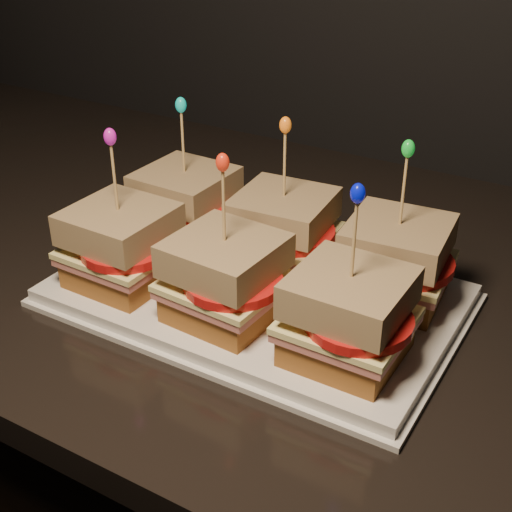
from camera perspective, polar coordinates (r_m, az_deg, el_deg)
The scene contains 46 objects.
cabinet at distance 1.13m, azimuth -0.98°, elevation -19.82°, with size 2.67×0.66×0.84m, color black.
granite_slab at distance 0.85m, azimuth -1.22°, elevation -0.15°, with size 2.71×0.70×0.03m, color black.
platter at distance 0.73m, azimuth 0.00°, elevation -3.15°, with size 0.39×0.24×0.02m, color white.
platter_rim at distance 0.73m, azimuth 0.00°, elevation -3.55°, with size 0.41×0.26×0.01m, color white.
sandwich_0_bread_bot at distance 0.82m, azimuth -5.52°, elevation 2.36°, with size 0.09×0.09×0.03m, color brown.
sandwich_0_ham at distance 0.81m, azimuth -5.57°, elevation 3.42°, with size 0.10×0.10×0.01m, color #C46968.
sandwich_0_cheese at distance 0.81m, azimuth -5.60°, elevation 3.86°, with size 0.10×0.10×0.01m, color #FFF59B.
sandwich_0_tomato at distance 0.79m, azimuth -5.17°, elevation 4.00°, with size 0.09×0.09×0.01m, color red.
sandwich_0_bread_top at distance 0.80m, azimuth -5.70°, elevation 5.68°, with size 0.09×0.09×0.03m, color #50260B.
sandwich_0_pick at distance 0.78m, azimuth -5.86°, elevation 8.77°, with size 0.00×0.00×0.09m, color tan.
sandwich_0_frill at distance 0.76m, azimuth -6.03°, elevation 11.93°, with size 0.01×0.01×0.02m, color #0CBAB3.
sandwich_1_bread_bot at distance 0.76m, azimuth 2.15°, elevation 0.19°, with size 0.09×0.09×0.03m, color brown.
sandwich_1_ham at distance 0.75m, azimuth 2.17°, elevation 1.31°, with size 0.10×0.10×0.01m, color #C46968.
sandwich_1_cheese at distance 0.75m, azimuth 2.18°, elevation 1.78°, with size 0.10×0.10×0.01m, color #FFF59B.
sandwich_1_tomato at distance 0.74m, azimuth 2.79°, elevation 1.89°, with size 0.09×0.09×0.01m, color red.
sandwich_1_bread_top at distance 0.74m, azimuth 2.22°, elevation 3.71°, with size 0.09×0.09×0.03m, color #50260B.
sandwich_1_pick at distance 0.72m, azimuth 2.29°, elevation 7.03°, with size 0.00×0.00×0.09m, color tan.
sandwich_1_frill at distance 0.70m, azimuth 2.37°, elevation 10.43°, with size 0.01×0.01×0.02m, color orange.
sandwich_2_bread_bot at distance 0.72m, azimuth 10.90°, elevation -2.29°, with size 0.09×0.09×0.03m, color brown.
sandwich_2_ham at distance 0.71m, azimuth 11.03°, elevation -1.13°, with size 0.10×0.10×0.01m, color #C46968.
sandwich_2_cheese at distance 0.71m, azimuth 11.08°, elevation -0.64°, with size 0.10×0.10×0.01m, color #FFF59B.
sandwich_2_tomato at distance 0.69m, azimuth 11.89°, elevation -0.57°, with size 0.09×0.09×0.01m, color red.
sandwich_2_bread_top at distance 0.69m, azimuth 11.30°, elevation 1.37°, with size 0.09×0.09×0.03m, color #50260B.
sandwich_2_pick at distance 0.67m, azimuth 11.68°, elevation 4.83°, with size 0.00×0.00×0.09m, color tan.
sandwich_2_frill at distance 0.65m, azimuth 12.08°, elevation 8.41°, with size 0.01×0.01×0.02m, color green.
sandwich_3_bread_bot at distance 0.74m, azimuth -10.52°, elevation -1.05°, with size 0.09×0.09×0.03m, color brown.
sandwich_3_ham at distance 0.73m, azimuth -10.63°, elevation 0.08°, with size 0.10×0.10×0.01m, color #C46968.
sandwich_3_cheese at distance 0.73m, azimuth -10.68°, elevation 0.56°, with size 0.10×0.10×0.01m, color #FFF59B.
sandwich_3_tomato at distance 0.72m, azimuth -10.31°, elevation 0.65°, with size 0.09×0.09×0.01m, color red.
sandwich_3_bread_top at distance 0.72m, azimuth -10.89°, elevation 2.52°, with size 0.09×0.09×0.03m, color #50260B.
sandwich_3_pick at distance 0.70m, azimuth -11.24°, elevation 5.87°, with size 0.00×0.00×0.09m, color tan.
sandwich_3_frill at distance 0.68m, azimuth -11.60°, elevation 9.33°, with size 0.01×0.01×0.02m, color #C316AA.
sandwich_4_bread_bot at distance 0.68m, azimuth -2.41°, elevation -3.79°, with size 0.09×0.09×0.03m, color brown.
sandwich_4_ham at distance 0.67m, azimuth -2.44°, elevation -2.58°, with size 0.10×0.10×0.01m, color #C46968.
sandwich_4_cheese at distance 0.66m, azimuth -2.46°, elevation -2.07°, with size 0.10×0.10×0.01m, color #FFF59B.
sandwich_4_tomato at distance 0.65m, azimuth -1.87°, elevation -2.03°, with size 0.09×0.09×0.01m, color red.
sandwich_4_bread_top at distance 0.65m, azimuth -2.51°, elevation 0.03°, with size 0.09×0.09×0.03m, color #50260B.
sandwich_4_pick at distance 0.63m, azimuth -2.60°, elevation 3.68°, with size 0.00×0.00×0.09m, color tan.
sandwich_4_frill at distance 0.61m, azimuth -2.69°, elevation 7.49°, with size 0.01×0.01×0.02m, color red.
sandwich_5_bread_bot at distance 0.63m, azimuth 7.23°, elevation -6.92°, with size 0.09×0.09×0.03m, color brown.
sandwich_5_ham at distance 0.62m, azimuth 7.33°, elevation -5.67°, with size 0.10×0.10×0.01m, color #C46968.
sandwich_5_cheese at distance 0.62m, azimuth 7.37°, elevation -5.14°, with size 0.10×0.10×0.01m, color #FFF59B.
sandwich_5_tomato at distance 0.60m, azimuth 8.22°, elevation -5.15°, with size 0.09×0.09×0.01m, color red.
sandwich_5_bread_top at distance 0.60m, azimuth 7.54°, elevation -2.94°, with size 0.09×0.09×0.03m, color #50260B.
sandwich_5_pick at distance 0.58m, azimuth 7.83°, elevation 0.92°, with size 0.00×0.00×0.09m, color tan.
sandwich_5_frill at distance 0.56m, azimuth 8.14°, elevation 4.99°, with size 0.01×0.01×0.02m, color #060ECD.
Camera 1 is at (0.51, 1.04, 1.27)m, focal length 50.00 mm.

